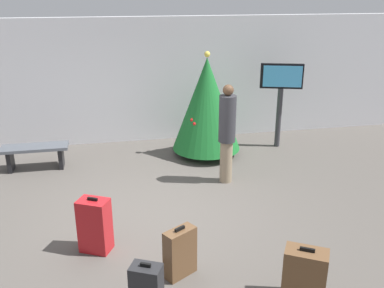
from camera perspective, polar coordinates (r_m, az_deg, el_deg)
ground_plane at (r=6.91m, az=-5.71°, el=-9.46°), size 16.00×16.00×0.00m
back_wall at (r=9.89m, az=-8.19°, el=8.37°), size 16.00×0.20×2.83m
holiday_tree at (r=8.91m, az=1.97°, el=5.37°), size 1.44×1.44×2.22m
flight_info_kiosk at (r=9.56m, az=11.83°, el=7.22°), size 0.90×0.35×1.89m
waiting_bench at (r=8.97m, az=-20.30°, el=-1.04°), size 1.29×0.44×0.48m
traveller_0 at (r=7.67m, az=4.72°, el=1.68°), size 0.39×0.39×1.84m
suitcase_1 at (r=5.23m, az=14.86°, el=-16.71°), size 0.55×0.48×0.70m
suitcase_2 at (r=6.01m, az=-12.91°, el=-10.60°), size 0.49×0.43×0.80m
suitcase_3 at (r=5.44m, az=-1.62°, el=-14.36°), size 0.45×0.37×0.68m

